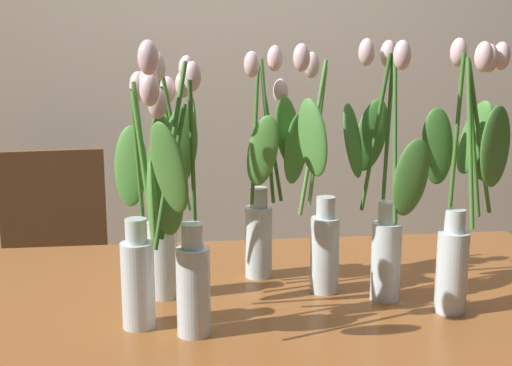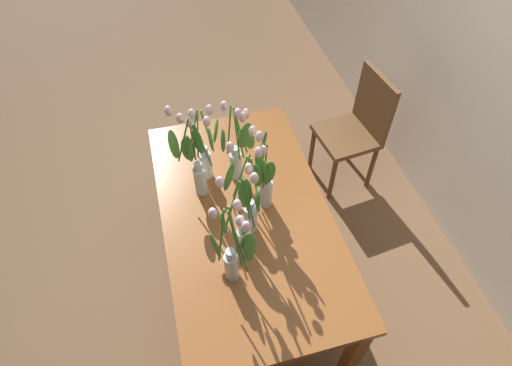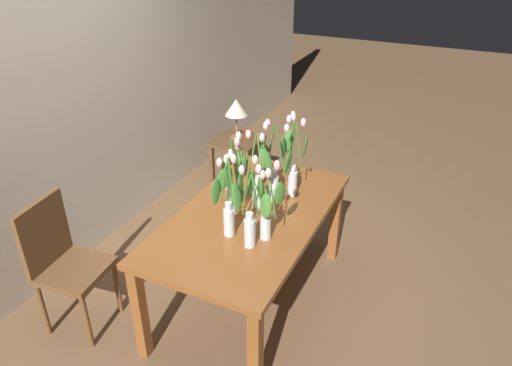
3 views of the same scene
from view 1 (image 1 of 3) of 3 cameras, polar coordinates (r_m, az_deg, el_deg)
The scene contains 10 objects.
room_wall_rear at distance 2.97m, azimuth -2.63°, elevation 12.36°, with size 9.00×0.10×2.70m, color beige.
dining_table at distance 1.59m, azimuth 1.95°, elevation -12.67°, with size 1.60×0.90×0.74m.
tulip_vase_0 at distance 1.50m, azimuth -7.61°, elevation -1.23°, with size 0.13×0.20×0.56m.
tulip_vase_1 at distance 1.27m, azimuth -6.43°, elevation -4.33°, with size 0.12×0.24×0.58m.
tulip_vase_2 at distance 1.59m, azimuth 0.92°, elevation -0.92°, with size 0.17×0.15×0.57m.
tulip_vase_3 at distance 1.49m, azimuth 11.09°, elevation -1.84°, with size 0.18×0.21×0.59m.
tulip_vase_4 at distance 1.33m, azimuth -9.81°, elevation -3.96°, with size 0.17×0.22×0.53m.
tulip_vase_5 at distance 1.47m, azimuth 17.67°, elevation -1.22°, with size 0.18×0.21×0.59m.
tulip_vase_6 at distance 1.51m, azimuth 5.48°, elevation -2.54°, with size 0.14×0.22×0.58m.
dining_chair at distance 2.61m, azimuth -17.22°, elevation -6.40°, with size 0.44×0.44×0.93m.
Camera 1 is at (-0.23, -1.44, 1.30)m, focal length 45.67 mm.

